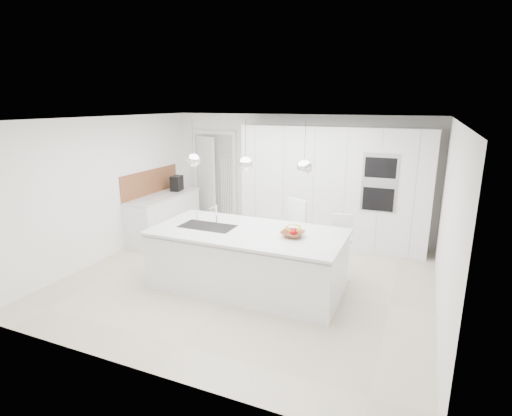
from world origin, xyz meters
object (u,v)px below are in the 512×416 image
at_px(island_base, 246,261).
at_px(fruit_bowl, 293,234).
at_px(bar_stool_left, 294,238).
at_px(bar_stool_right, 340,249).
at_px(espresso_machine, 177,183).

height_order(island_base, fruit_bowl, fruit_bowl).
bearing_deg(bar_stool_left, fruit_bowl, -49.29).
relative_size(island_base, bar_stool_right, 2.70).
height_order(espresso_machine, bar_stool_right, espresso_machine).
xyz_separation_m(fruit_bowl, bar_stool_left, (-0.23, 0.80, -0.34)).
bearing_deg(bar_stool_right, bar_stool_left, 166.38).
distance_m(fruit_bowl, bar_stool_right, 1.05).
bearing_deg(espresso_machine, bar_stool_right, -27.63).
distance_m(fruit_bowl, bar_stool_left, 0.90).
relative_size(espresso_machine, bar_stool_right, 0.31).
bearing_deg(fruit_bowl, island_base, -176.62).
distance_m(espresso_machine, bar_stool_right, 3.96).
bearing_deg(fruit_bowl, bar_stool_left, 106.15).
distance_m(island_base, espresso_machine, 3.27).
relative_size(fruit_bowl, bar_stool_right, 0.31).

